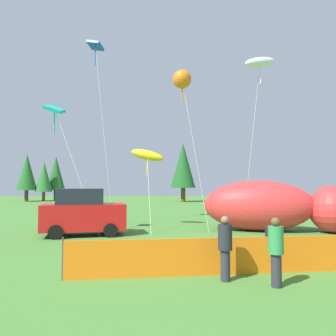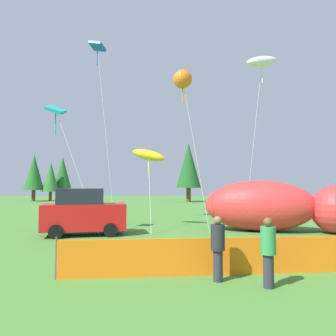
# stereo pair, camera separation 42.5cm
# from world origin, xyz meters

# --- Properties ---
(ground_plane) EXTENTS (120.00, 120.00, 0.00)m
(ground_plane) POSITION_xyz_m (0.00, 0.00, 0.00)
(ground_plane) COLOR #477F33
(parked_car) EXTENTS (4.35, 2.61, 2.35)m
(parked_car) POSITION_xyz_m (-5.01, 3.47, 1.14)
(parked_car) COLOR red
(parked_car) RESTS_ON ground
(folding_chair) EXTENTS (0.62, 0.62, 0.87)m
(folding_chair) POSITION_xyz_m (2.85, -0.67, 0.49)
(folding_chair) COLOR black
(folding_chair) RESTS_ON ground
(inflatable_cat) EXTENTS (8.18, 4.34, 2.78)m
(inflatable_cat) POSITION_xyz_m (5.16, 4.46, 1.28)
(inflatable_cat) COLOR red
(inflatable_cat) RESTS_ON ground
(safety_fence) EXTENTS (8.56, 0.68, 1.15)m
(safety_fence) POSITION_xyz_m (0.33, -3.94, 0.52)
(safety_fence) COLOR orange
(safety_fence) RESTS_ON ground
(spectator_in_white_shirt) EXTENTS (0.37, 0.37, 1.71)m
(spectator_in_white_shirt) POSITION_xyz_m (0.40, -4.52, 0.94)
(spectator_in_white_shirt) COLOR #2D2D38
(spectator_in_white_shirt) RESTS_ON ground
(spectator_in_black_shirt) EXTENTS (0.38, 0.38, 1.73)m
(spectator_in_black_shirt) POSITION_xyz_m (1.56, -5.08, 0.94)
(spectator_in_black_shirt) COLOR #2D2D38
(spectator_in_black_shirt) RESTS_ON ground
(kite_teal_diamond) EXTENTS (3.01, 1.25, 6.80)m
(kite_teal_diamond) POSITION_xyz_m (-6.58, 3.83, 6.34)
(kite_teal_diamond) COLOR silver
(kite_teal_diamond) RESTS_ON ground
(kite_blue_box) EXTENTS (1.91, 1.39, 11.90)m
(kite_blue_box) POSITION_xyz_m (-5.25, 7.91, 11.33)
(kite_blue_box) COLOR silver
(kite_blue_box) RESTS_ON ground
(kite_yellow_hero) EXTENTS (2.23, 3.57, 4.90)m
(kite_yellow_hero) POSITION_xyz_m (-1.85, 6.56, 4.32)
(kite_yellow_hero) COLOR silver
(kite_yellow_hero) RESTS_ON ground
(kite_orange_flower) EXTENTS (1.91, 1.02, 8.82)m
(kite_orange_flower) POSITION_xyz_m (0.09, 4.35, 8.29)
(kite_orange_flower) COLOR silver
(kite_orange_flower) RESTS_ON ground
(kite_white_ghost) EXTENTS (2.41, 1.55, 10.50)m
(kite_white_ghost) POSITION_xyz_m (4.95, 5.83, 9.87)
(kite_white_ghost) COLOR silver
(kite_white_ghost) RESTS_ON ground
(horizon_tree_east) EXTENTS (3.00, 3.00, 7.16)m
(horizon_tree_east) POSITION_xyz_m (-20.44, 37.08, 4.40)
(horizon_tree_east) COLOR brown
(horizon_tree_east) RESTS_ON ground
(horizon_tree_west) EXTENTS (2.95, 2.95, 7.04)m
(horizon_tree_west) POSITION_xyz_m (-16.88, 39.66, 4.32)
(horizon_tree_west) COLOR brown
(horizon_tree_west) RESTS_ON ground
(horizon_tree_mid) EXTENTS (3.63, 3.63, 8.67)m
(horizon_tree_mid) POSITION_xyz_m (3.02, 34.79, 5.32)
(horizon_tree_mid) COLOR brown
(horizon_tree_mid) RESTS_ON ground
(horizon_tree_northeast) EXTENTS (2.53, 2.53, 6.03)m
(horizon_tree_northeast) POSITION_xyz_m (-18.04, 37.54, 3.70)
(horizon_tree_northeast) COLOR brown
(horizon_tree_northeast) RESTS_ON ground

